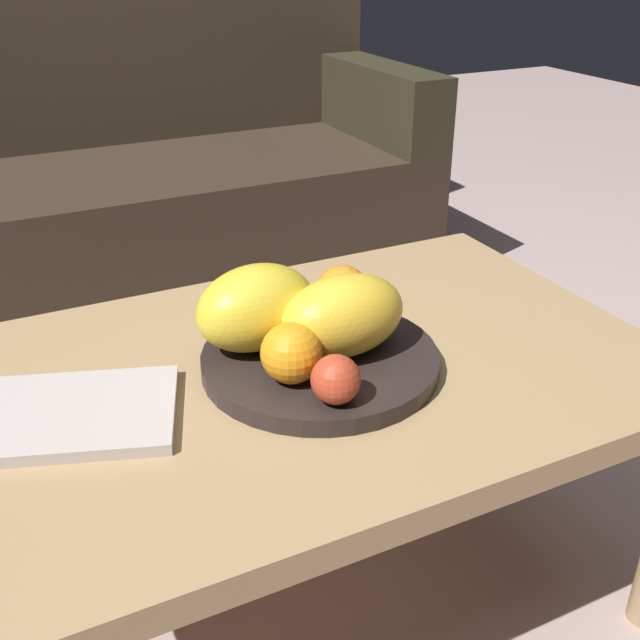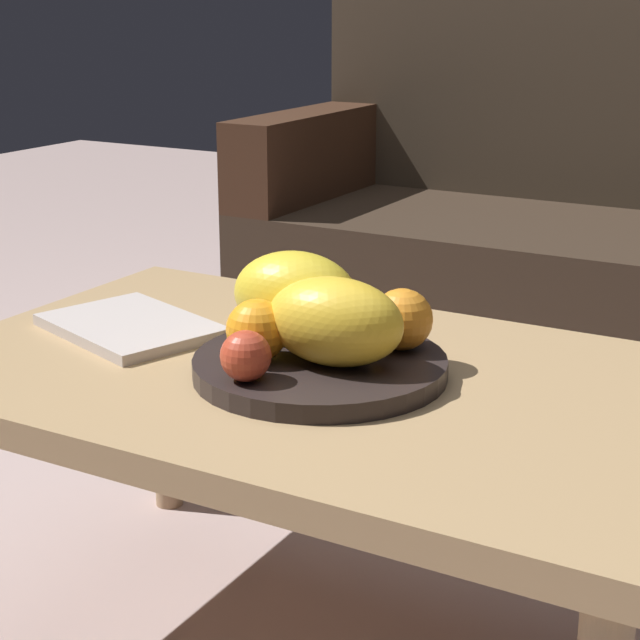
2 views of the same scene
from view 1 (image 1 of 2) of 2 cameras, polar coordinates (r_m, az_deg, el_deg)
The scene contains 11 objects.
ground_plane at distance 1.34m, azimuth -1.31°, elevation -19.89°, with size 8.00×8.00×0.00m, color #B39994.
coffee_table at distance 1.09m, azimuth -1.53°, elevation -5.68°, with size 1.02×0.65×0.44m.
couch at distance 2.30m, azimuth -14.29°, elevation 9.36°, with size 1.70×0.70×0.90m.
fruit_bowl at distance 1.05m, azimuth 0.00°, elevation -3.03°, with size 0.33×0.33×0.03m, color #2A211F.
melon_large_front at distance 1.04m, azimuth -4.82°, elevation 0.94°, with size 0.17×0.12×0.12m, color yellow.
melon_smaller_beside at distance 1.02m, azimuth 1.76°, elevation 0.32°, with size 0.18×0.11×0.11m, color yellow.
orange_front at distance 0.96m, azimuth -2.17°, elevation -2.50°, with size 0.08×0.08×0.08m, color orange.
orange_left at distance 1.12m, azimuth 1.69°, elevation 2.09°, with size 0.08×0.08×0.08m, color orange.
apple_front at distance 0.92m, azimuth 1.19°, elevation -4.49°, with size 0.06×0.06×0.06m, color #BE3F27.
banana_bunch at distance 1.05m, azimuth -1.75°, elevation -0.32°, with size 0.17×0.13×0.06m.
magazine at distance 1.00m, azimuth -18.03°, elevation -6.73°, with size 0.25×0.18×0.02m, color beige.
Camera 1 is at (-0.38, -0.83, 0.99)m, focal length 42.65 mm.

